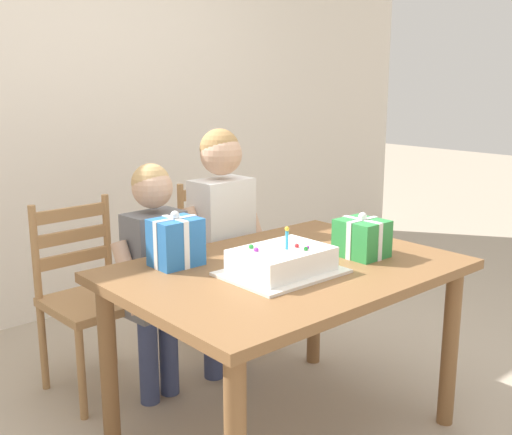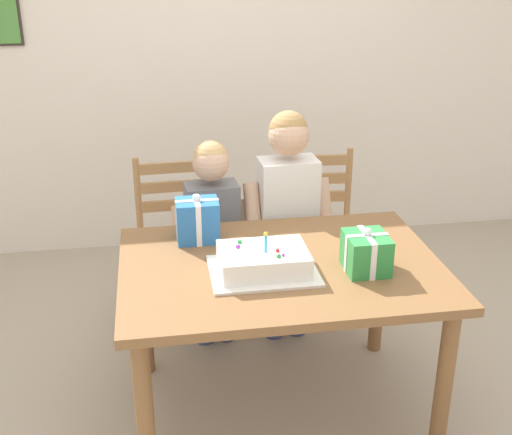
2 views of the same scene
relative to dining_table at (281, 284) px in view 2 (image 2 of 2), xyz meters
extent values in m
plane|color=tan|center=(0.00, 0.00, -0.66)|extent=(20.00, 20.00, 0.00)
cube|color=silver|center=(0.00, 1.97, 0.64)|extent=(6.40, 0.08, 2.60)
cube|color=brown|center=(0.00, 0.00, 0.08)|extent=(1.36, 0.96, 0.04)
cylinder|color=brown|center=(-0.60, -0.40, -0.30)|extent=(0.07, 0.07, 0.72)
cylinder|color=brown|center=(0.60, -0.40, -0.30)|extent=(0.07, 0.07, 0.72)
cylinder|color=brown|center=(-0.60, 0.40, -0.30)|extent=(0.07, 0.07, 0.72)
cylinder|color=brown|center=(0.60, 0.40, -0.30)|extent=(0.07, 0.07, 0.72)
cube|color=white|center=(-0.09, -0.06, 0.11)|extent=(0.44, 0.34, 0.01)
cube|color=white|center=(-0.09, -0.06, 0.16)|extent=(0.36, 0.26, 0.09)
cylinder|color=#33ADE5|center=(-0.08, -0.08, 0.24)|extent=(0.01, 0.01, 0.07)
sphere|color=yellow|center=(-0.08, -0.08, 0.28)|extent=(0.02, 0.02, 0.02)
sphere|color=purple|center=(-0.19, -0.03, 0.21)|extent=(0.02, 0.02, 0.02)
sphere|color=green|center=(-0.04, -0.14, 0.21)|extent=(0.02, 0.02, 0.02)
sphere|color=purple|center=(-0.02, -0.13, 0.21)|extent=(0.01, 0.01, 0.01)
sphere|color=red|center=(-0.03, -0.09, 0.21)|extent=(0.02, 0.02, 0.02)
sphere|color=green|center=(-0.17, 0.02, 0.21)|extent=(0.02, 0.02, 0.02)
cube|color=#286BB7|center=(-0.33, 0.30, 0.20)|extent=(0.19, 0.15, 0.19)
cube|color=white|center=(-0.33, 0.30, 0.20)|extent=(0.19, 0.02, 0.20)
cube|color=white|center=(-0.33, 0.30, 0.20)|extent=(0.02, 0.16, 0.20)
sphere|color=white|center=(-0.33, 0.30, 0.31)|extent=(0.04, 0.04, 0.04)
cube|color=#2D8E42|center=(0.33, -0.11, 0.18)|extent=(0.17, 0.19, 0.16)
cube|color=white|center=(0.33, -0.11, 0.18)|extent=(0.18, 0.02, 0.16)
cube|color=white|center=(0.33, -0.11, 0.18)|extent=(0.02, 0.20, 0.16)
sphere|color=white|center=(0.33, -0.11, 0.27)|extent=(0.04, 0.04, 0.04)
cube|color=#A87A4C|center=(-0.41, 0.88, -0.21)|extent=(0.44, 0.44, 0.04)
cylinder|color=#A87A4C|center=(-0.21, 0.70, -0.44)|extent=(0.04, 0.04, 0.43)
cylinder|color=#A87A4C|center=(-0.59, 0.68, -0.44)|extent=(0.04, 0.04, 0.43)
cylinder|color=#A87A4C|center=(-0.23, 1.08, -0.44)|extent=(0.04, 0.04, 0.43)
cylinder|color=#A87A4C|center=(-0.60, 1.06, -0.44)|extent=(0.04, 0.04, 0.43)
cylinder|color=#A87A4C|center=(-0.23, 1.08, 0.04)|extent=(0.04, 0.04, 0.45)
cylinder|color=#A87A4C|center=(-0.60, 1.06, 0.04)|extent=(0.04, 0.04, 0.45)
cube|color=#A87A4C|center=(-0.41, 1.07, -0.03)|extent=(0.36, 0.04, 0.06)
cube|color=#A87A4C|center=(-0.41, 1.07, 0.08)|extent=(0.36, 0.04, 0.06)
cube|color=#A87A4C|center=(-0.41, 1.07, 0.20)|extent=(0.36, 0.04, 0.06)
cube|color=#A87A4C|center=(0.41, 0.88, -0.21)|extent=(0.46, 0.46, 0.04)
cylinder|color=#A87A4C|center=(0.58, 0.67, -0.44)|extent=(0.04, 0.04, 0.43)
cylinder|color=#A87A4C|center=(0.20, 0.71, -0.44)|extent=(0.04, 0.04, 0.43)
cylinder|color=#A87A4C|center=(0.61, 1.05, -0.44)|extent=(0.04, 0.04, 0.43)
cylinder|color=#A87A4C|center=(0.23, 1.09, -0.44)|extent=(0.04, 0.04, 0.43)
cylinder|color=#A87A4C|center=(0.61, 1.05, 0.04)|extent=(0.04, 0.04, 0.45)
cylinder|color=#A87A4C|center=(0.23, 1.09, 0.04)|extent=(0.04, 0.04, 0.45)
cube|color=#A87A4C|center=(0.42, 1.07, -0.03)|extent=(0.36, 0.06, 0.06)
cube|color=#A87A4C|center=(0.42, 1.07, 0.08)|extent=(0.36, 0.06, 0.06)
cube|color=#A87A4C|center=(0.42, 1.07, 0.20)|extent=(0.36, 0.06, 0.06)
cylinder|color=#38426B|center=(0.22, 0.62, -0.42)|extent=(0.10, 0.10, 0.47)
cylinder|color=#38426B|center=(0.09, 0.61, -0.42)|extent=(0.10, 0.10, 0.47)
cube|color=white|center=(0.16, 0.62, 0.09)|extent=(0.30, 0.20, 0.54)
cylinder|color=tan|center=(0.34, 0.59, 0.07)|extent=(0.09, 0.23, 0.36)
cylinder|color=tan|center=(-0.03, 0.57, 0.07)|extent=(0.09, 0.23, 0.36)
sphere|color=tan|center=(0.16, 0.62, 0.48)|extent=(0.20, 0.20, 0.20)
sphere|color=#A87F4C|center=(0.16, 0.63, 0.51)|extent=(0.19, 0.19, 0.19)
cylinder|color=#38426B|center=(-0.17, 0.62, -0.44)|extent=(0.09, 0.09, 0.42)
cylinder|color=#38426B|center=(-0.29, 0.61, -0.44)|extent=(0.09, 0.09, 0.42)
cube|color=slate|center=(-0.23, 0.62, 0.01)|extent=(0.27, 0.18, 0.48)
cylinder|color=tan|center=(-0.06, 0.60, -0.01)|extent=(0.09, 0.21, 0.32)
cylinder|color=tan|center=(-0.39, 0.57, -0.01)|extent=(0.09, 0.21, 0.32)
sphere|color=tan|center=(-0.23, 0.62, 0.36)|extent=(0.18, 0.18, 0.18)
sphere|color=tan|center=(-0.23, 0.63, 0.38)|extent=(0.17, 0.17, 0.17)
camera|label=1|loc=(-1.64, -1.68, 0.84)|focal=42.95mm
camera|label=2|loc=(-0.51, -2.44, 1.36)|focal=46.25mm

